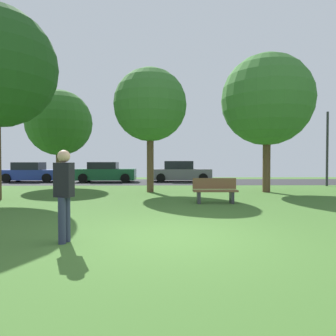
# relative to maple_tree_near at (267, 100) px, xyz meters

# --- Properties ---
(ground_plane) EXTENTS (44.00, 44.00, 0.00)m
(ground_plane) POSITION_rel_maple_tree_near_xyz_m (-4.88, -8.72, -4.49)
(ground_plane) COLOR #3D6628
(road_strip) EXTENTS (44.00, 6.40, 0.01)m
(road_strip) POSITION_rel_maple_tree_near_xyz_m (-4.88, 7.28, -4.49)
(road_strip) COLOR #28282B
(road_strip) RESTS_ON ground_plane
(maple_tree_near) EXTENTS (4.43, 4.43, 6.72)m
(maple_tree_near) POSITION_rel_maple_tree_near_xyz_m (0.00, 0.00, 0.00)
(maple_tree_near) COLOR brown
(maple_tree_near) RESTS_ON ground_plane
(oak_tree_left) EXTENTS (3.84, 3.84, 5.70)m
(oak_tree_left) POSITION_rel_maple_tree_near_xyz_m (-11.19, 3.33, -0.73)
(oak_tree_left) COLOR brown
(oak_tree_left) RESTS_ON ground_plane
(maple_tree_far) EXTENTS (3.56, 3.56, 6.05)m
(maple_tree_far) POSITION_rel_maple_tree_near_xyz_m (-5.70, 0.11, -0.25)
(maple_tree_far) COLOR brown
(maple_tree_far) RESTS_ON ground_plane
(person_catcher) EXTENTS (0.36, 0.30, 1.74)m
(person_catcher) POSITION_rel_maple_tree_near_xyz_m (-6.94, -9.12, -3.53)
(person_catcher) COLOR #2D334C
(person_catcher) RESTS_ON ground_plane
(parked_car_blue) EXTENTS (4.02, 2.00, 1.42)m
(parked_car_blue) POSITION_rel_maple_tree_near_xyz_m (-14.67, 7.57, -3.84)
(parked_car_blue) COLOR #233893
(parked_car_blue) RESTS_ON ground_plane
(parked_car_green) EXTENTS (4.20, 1.97, 1.44)m
(parked_car_green) POSITION_rel_maple_tree_near_xyz_m (-9.21, 7.34, -3.83)
(parked_car_green) COLOR #195633
(parked_car_green) RESTS_ON ground_plane
(parked_car_grey) EXTENTS (4.29, 1.95, 1.51)m
(parked_car_grey) POSITION_rel_maple_tree_near_xyz_m (-3.76, 7.56, -3.81)
(parked_car_grey) COLOR slate
(parked_car_grey) RESTS_ON ground_plane
(park_bench) EXTENTS (1.60, 0.45, 0.90)m
(park_bench) POSITION_rel_maple_tree_near_xyz_m (-3.19, -3.81, -4.03)
(park_bench) COLOR brown
(park_bench) RESTS_ON ground_plane
(street_lamp_post) EXTENTS (0.14, 0.14, 4.50)m
(street_lamp_post) POSITION_rel_maple_tree_near_xyz_m (4.89, 3.48, -2.24)
(street_lamp_post) COLOR #2D2D33
(street_lamp_post) RESTS_ON ground_plane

